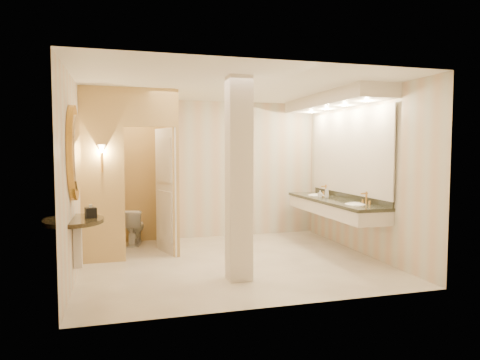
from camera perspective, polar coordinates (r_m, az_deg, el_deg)
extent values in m
plane|color=white|center=(6.79, -1.03, -10.81)|extent=(4.50, 4.50, 0.00)
plane|color=white|center=(6.63, -1.06, 12.37)|extent=(4.50, 4.50, 0.00)
cube|color=beige|center=(8.52, -4.39, 1.40)|extent=(4.50, 0.02, 2.70)
cube|color=beige|center=(4.67, 5.06, -0.75)|extent=(4.50, 0.02, 2.70)
cube|color=beige|center=(6.40, -20.97, 0.29)|extent=(0.02, 4.00, 2.70)
cube|color=beige|center=(7.46, 15.95, 0.89)|extent=(0.02, 4.00, 2.70)
cube|color=#DFBC74|center=(7.66, -9.19, 1.07)|extent=(0.10, 1.50, 2.70)
cube|color=#DFBC74|center=(6.87, -17.87, 0.60)|extent=(0.65, 0.10, 2.70)
cube|color=#DFBC74|center=(6.90, -11.95, 9.44)|extent=(0.80, 0.10, 0.60)
cube|color=silver|center=(7.30, -9.80, -1.44)|extent=(0.29, 0.78, 2.10)
cylinder|color=gold|center=(6.80, -17.93, 2.25)|extent=(0.03, 0.03, 0.30)
cone|color=silver|center=(6.79, -17.97, 3.93)|extent=(0.14, 0.14, 0.14)
cube|color=silver|center=(7.71, 12.40, -3.58)|extent=(0.60, 2.62, 0.24)
cube|color=black|center=(7.70, 12.42, -2.70)|extent=(0.64, 2.66, 0.05)
cube|color=black|center=(7.82, 14.24, -2.10)|extent=(0.03, 2.62, 0.10)
ellipsoid|color=white|center=(7.08, 15.10, -3.48)|extent=(0.40, 0.44, 0.15)
cylinder|color=gold|center=(7.17, 16.50, -2.37)|extent=(0.03, 0.03, 0.22)
ellipsoid|color=white|center=(8.33, 10.13, -2.30)|extent=(0.40, 0.44, 0.15)
cylinder|color=gold|center=(8.40, 11.38, -1.37)|extent=(0.03, 0.03, 0.22)
cube|color=white|center=(7.78, 14.31, 3.62)|extent=(0.03, 2.62, 1.40)
cube|color=silver|center=(7.69, 12.61, 10.29)|extent=(0.75, 2.82, 0.22)
cylinder|color=black|center=(5.78, -21.29, -5.09)|extent=(0.91, 0.91, 0.05)
cube|color=silver|center=(5.83, -20.82, -8.00)|extent=(0.10, 0.10, 0.60)
cylinder|color=gold|center=(5.71, -21.31, 3.38)|extent=(0.07, 0.91, 0.91)
cylinder|color=white|center=(5.70, -20.91, 3.39)|extent=(0.02, 0.73, 0.73)
cube|color=silver|center=(5.67, -0.16, 0.11)|extent=(0.31, 0.31, 2.70)
cube|color=black|center=(5.80, -19.28, -4.11)|extent=(0.16, 0.16, 0.13)
imported|color=white|center=(8.14, -13.98, -6.06)|extent=(0.50, 0.71, 0.66)
imported|color=beige|center=(7.96, 10.58, -1.84)|extent=(0.06, 0.06, 0.12)
imported|color=silver|center=(8.00, 10.64, -1.80)|extent=(0.12, 0.12, 0.12)
imported|color=#C6B28C|center=(7.88, 11.49, -1.60)|extent=(0.10, 0.10, 0.20)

